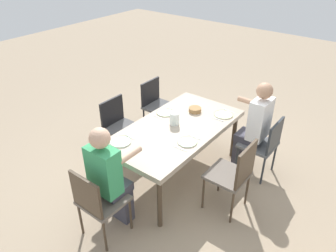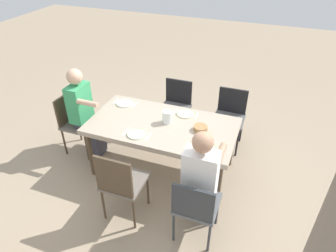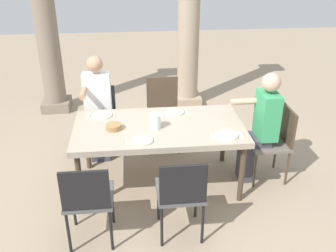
# 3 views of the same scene
# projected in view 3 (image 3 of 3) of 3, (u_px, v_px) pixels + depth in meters

# --- Properties ---
(ground_plane) EXTENTS (16.00, 16.00, 0.00)m
(ground_plane) POSITION_uv_depth(u_px,v_px,m) (159.00, 182.00, 4.52)
(ground_plane) COLOR gray
(dining_table) EXTENTS (1.86, 0.99, 0.75)m
(dining_table) POSITION_uv_depth(u_px,v_px,m) (159.00, 131.00, 4.21)
(dining_table) COLOR tan
(dining_table) RESTS_ON ground
(chair_west_north) EXTENTS (0.44, 0.44, 0.86)m
(chair_west_north) POSITION_uv_depth(u_px,v_px,m) (100.00, 114.00, 5.04)
(chair_west_north) COLOR #5B5E61
(chair_west_north) RESTS_ON ground
(chair_west_south) EXTENTS (0.44, 0.44, 0.88)m
(chair_west_south) POSITION_uv_depth(u_px,v_px,m) (88.00, 197.00, 3.41)
(chair_west_south) COLOR #4F4F50
(chair_west_south) RESTS_ON ground
(chair_mid_north) EXTENTS (0.44, 0.44, 0.95)m
(chair_mid_north) POSITION_uv_depth(u_px,v_px,m) (163.00, 108.00, 5.10)
(chair_mid_north) COLOR #6A6158
(chair_mid_north) RESTS_ON ground
(chair_mid_south) EXTENTS (0.44, 0.44, 0.88)m
(chair_mid_south) POSITION_uv_depth(u_px,v_px,m) (181.00, 191.00, 3.48)
(chair_mid_south) COLOR #4F4F50
(chair_mid_south) RESTS_ON ground
(chair_head_east) EXTENTS (0.44, 0.44, 0.89)m
(chair_head_east) POSITION_uv_depth(u_px,v_px,m) (275.00, 138.00, 4.41)
(chair_head_east) COLOR #6A6158
(chair_head_east) RESTS_ON ground
(diner_woman_green) EXTENTS (0.35, 0.49, 1.33)m
(diner_woman_green) POSITION_uv_depth(u_px,v_px,m) (98.00, 105.00, 4.80)
(diner_woman_green) COLOR #3F3F4C
(diner_woman_green) RESTS_ON ground
(diner_man_white) EXTENTS (0.49, 0.35, 1.32)m
(diner_man_white) POSITION_uv_depth(u_px,v_px,m) (261.00, 125.00, 4.31)
(diner_man_white) COLOR #3F3F4C
(diner_man_white) RESTS_ON ground
(stone_column_near) EXTENTS (0.45, 0.45, 2.90)m
(stone_column_near) POSITION_uv_depth(u_px,v_px,m) (45.00, 23.00, 5.81)
(stone_column_near) COLOR gray
(stone_column_near) RESTS_ON ground
(stone_column_centre) EXTENTS (0.45, 0.45, 3.01)m
(stone_column_centre) POSITION_uv_depth(u_px,v_px,m) (189.00, 17.00, 5.99)
(stone_column_centre) COLOR tan
(stone_column_centre) RESTS_ON ground
(plate_0) EXTENTS (0.25, 0.25, 0.02)m
(plate_0) POSITION_uv_depth(u_px,v_px,m) (101.00, 115.00, 4.41)
(plate_0) COLOR silver
(plate_0) RESTS_ON dining_table
(fork_0) EXTENTS (0.03, 0.17, 0.01)m
(fork_0) POSITION_uv_depth(u_px,v_px,m) (88.00, 116.00, 4.40)
(fork_0) COLOR silver
(fork_0) RESTS_ON dining_table
(spoon_0) EXTENTS (0.02, 0.17, 0.01)m
(spoon_0) POSITION_uv_depth(u_px,v_px,m) (114.00, 115.00, 4.43)
(spoon_0) COLOR silver
(spoon_0) RESTS_ON dining_table
(plate_1) EXTENTS (0.24, 0.24, 0.02)m
(plate_1) POSITION_uv_depth(u_px,v_px,m) (141.00, 140.00, 3.86)
(plate_1) COLOR silver
(plate_1) RESTS_ON dining_table
(fork_1) EXTENTS (0.02, 0.17, 0.01)m
(fork_1) POSITION_uv_depth(u_px,v_px,m) (127.00, 141.00, 3.85)
(fork_1) COLOR silver
(fork_1) RESTS_ON dining_table
(spoon_1) EXTENTS (0.03, 0.17, 0.01)m
(spoon_1) POSITION_uv_depth(u_px,v_px,m) (156.00, 140.00, 3.88)
(spoon_1) COLOR silver
(spoon_1) RESTS_ON dining_table
(plate_2) EXTENTS (0.23, 0.23, 0.02)m
(plate_2) POSITION_uv_depth(u_px,v_px,m) (174.00, 112.00, 4.48)
(plate_2) COLOR white
(plate_2) RESTS_ON dining_table
(fork_2) EXTENTS (0.02, 0.17, 0.01)m
(fork_2) POSITION_uv_depth(u_px,v_px,m) (161.00, 113.00, 4.47)
(fork_2) COLOR silver
(fork_2) RESTS_ON dining_table
(spoon_2) EXTENTS (0.02, 0.17, 0.01)m
(spoon_2) POSITION_uv_depth(u_px,v_px,m) (187.00, 112.00, 4.50)
(spoon_2) COLOR silver
(spoon_2) RESTS_ON dining_table
(plate_3) EXTENTS (0.25, 0.25, 0.02)m
(plate_3) POSITION_uv_depth(u_px,v_px,m) (226.00, 135.00, 3.97)
(plate_3) COLOR white
(plate_3) RESTS_ON dining_table
(fork_3) EXTENTS (0.03, 0.17, 0.01)m
(fork_3) POSITION_uv_depth(u_px,v_px,m) (212.00, 136.00, 3.96)
(fork_3) COLOR silver
(fork_3) RESTS_ON dining_table
(spoon_3) EXTENTS (0.03, 0.17, 0.01)m
(spoon_3) POSITION_uv_depth(u_px,v_px,m) (240.00, 135.00, 3.98)
(spoon_3) COLOR silver
(spoon_3) RESTS_ON dining_table
(water_pitcher) EXTENTS (0.12, 0.12, 0.16)m
(water_pitcher) POSITION_uv_depth(u_px,v_px,m) (155.00, 122.00, 4.09)
(water_pitcher) COLOR white
(water_pitcher) RESTS_ON dining_table
(bread_basket) EXTENTS (0.17, 0.17, 0.06)m
(bread_basket) POSITION_uv_depth(u_px,v_px,m) (114.00, 127.00, 4.09)
(bread_basket) COLOR #9E7547
(bread_basket) RESTS_ON dining_table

